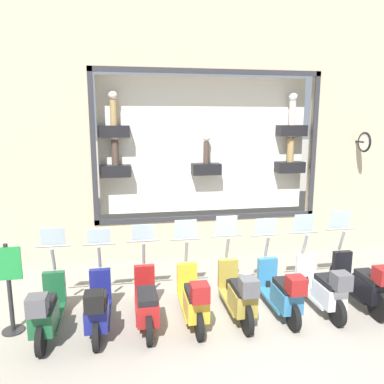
{
  "coord_description": "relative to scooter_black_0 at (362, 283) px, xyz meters",
  "views": [
    {
      "loc": [
        -5.47,
        1.98,
        3.45
      ],
      "look_at": [
        1.89,
        0.69,
        2.02
      ],
      "focal_mm": 35.0,
      "sensor_mm": 36.0,
      "label": 1
    }
  ],
  "objects": [
    {
      "name": "scooter_black_0",
      "position": [
        0.0,
        0.0,
        0.0
      ],
      "size": [
        1.81,
        0.61,
        1.66
      ],
      "color": "black",
      "rests_on": "ground_plane"
    },
    {
      "name": "scooter_red_5",
      "position": [
        0.05,
        3.99,
        -0.06
      ],
      "size": [
        1.8,
        0.61,
        1.57
      ],
      "color": "black",
      "rests_on": "ground_plane"
    },
    {
      "name": "building_facade",
      "position": [
        3.22,
        2.26,
        4.62
      ],
      "size": [
        1.18,
        36.0,
        9.99
      ],
      "color": "tan",
      "rests_on": "ground_plane"
    },
    {
      "name": "ground_plane",
      "position": [
        -0.39,
        2.27,
        -0.48
      ],
      "size": [
        120.0,
        120.0,
        0.0
      ],
      "primitive_type": "plane",
      "color": "gray"
    },
    {
      "name": "scooter_navy_6",
      "position": [
        -0.02,
        4.79,
        -0.03
      ],
      "size": [
        1.79,
        0.61,
        1.52
      ],
      "color": "black",
      "rests_on": "ground_plane"
    },
    {
      "name": "scooter_white_1",
      "position": [
        -0.01,
        0.8,
        -0.02
      ],
      "size": [
        1.79,
        0.6,
        1.62
      ],
      "color": "black",
      "rests_on": "ground_plane"
    },
    {
      "name": "scooter_teal_2",
      "position": [
        -0.01,
        1.6,
        -0.03
      ],
      "size": [
        1.79,
        0.6,
        1.57
      ],
      "color": "black",
      "rests_on": "ground_plane"
    },
    {
      "name": "scooter_green_7",
      "position": [
        -0.01,
        5.59,
        -0.02
      ],
      "size": [
        1.79,
        0.61,
        1.58
      ],
      "color": "black",
      "rests_on": "ground_plane"
    },
    {
      "name": "scooter_olive_3",
      "position": [
        -0.0,
        2.39,
        -0.01
      ],
      "size": [
        1.8,
        0.61,
        1.66
      ],
      "color": "black",
      "rests_on": "ground_plane"
    },
    {
      "name": "shop_sign_post",
      "position": [
        0.24,
        6.19,
        0.33
      ],
      "size": [
        0.36,
        0.45,
        1.52
      ],
      "color": "#232326",
      "rests_on": "ground_plane"
    },
    {
      "name": "scooter_yellow_4",
      "position": [
        -0.01,
        3.19,
        -0.02
      ],
      "size": [
        1.79,
        0.6,
        1.62
      ],
      "color": "black",
      "rests_on": "ground_plane"
    }
  ]
}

